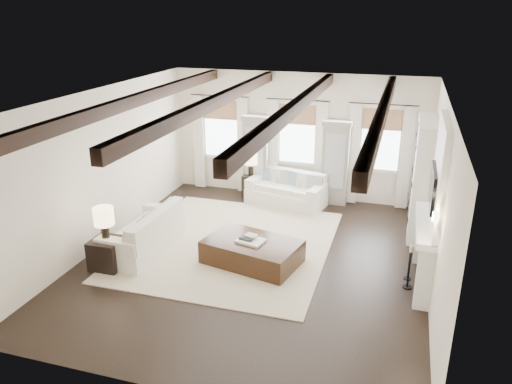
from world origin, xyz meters
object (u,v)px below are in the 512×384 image
(ottoman, at_px, (252,252))
(side_table_back, at_px, (251,186))
(side_table_front, at_px, (108,254))
(sofa_back, at_px, (287,191))
(sofa_left, at_px, (145,235))

(ottoman, bearing_deg, side_table_back, 120.27)
(side_table_front, bearing_deg, ottoman, 20.66)
(sofa_back, distance_m, sofa_left, 3.99)
(sofa_back, xyz_separation_m, ottoman, (0.09, -3.24, -0.11))
(sofa_left, height_order, side_table_front, sofa_left)
(ottoman, distance_m, side_table_front, 2.75)
(sofa_left, bearing_deg, ottoman, 3.31)
(side_table_front, distance_m, side_table_back, 4.65)
(side_table_back, bearing_deg, side_table_front, -108.36)
(sofa_back, relative_size, ottoman, 1.17)
(sofa_back, height_order, sofa_left, sofa_left)
(sofa_back, bearing_deg, ottoman, -88.46)
(side_table_front, xyz_separation_m, side_table_back, (1.47, 4.42, 0.01))
(side_table_front, relative_size, side_table_back, 0.97)
(sofa_back, bearing_deg, side_table_back, 168.28)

